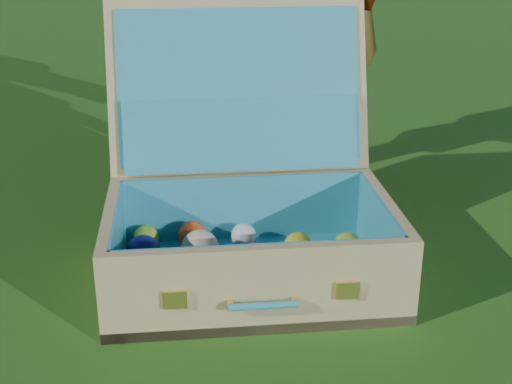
{
  "coord_description": "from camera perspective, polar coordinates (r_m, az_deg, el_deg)",
  "views": [
    {
      "loc": [
        0.32,
        -1.09,
        0.72
      ],
      "look_at": [
        0.14,
        0.26,
        0.17
      ],
      "focal_mm": 50.0,
      "sensor_mm": 36.0,
      "label": 1
    }
  ],
  "objects": [
    {
      "name": "ground",
      "position": [
        1.34,
        -7.71,
        -10.72
      ],
      "size": [
        60.0,
        60.0,
        0.0
      ],
      "primitive_type": "plane",
      "color": "#215114",
      "rests_on": "ground"
    },
    {
      "name": "suitcase",
      "position": [
        1.48,
        -0.93,
        -0.61
      ],
      "size": [
        0.68,
        0.66,
        0.53
      ],
      "rotation": [
        0.0,
        0.0,
        0.24
      ],
      "color": "tan",
      "rests_on": "ground"
    }
  ]
}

